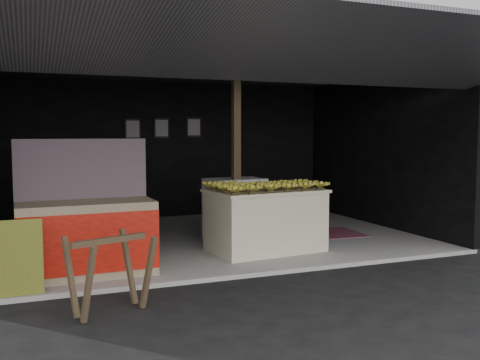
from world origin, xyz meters
name	(u,v)px	position (x,y,z in m)	size (l,w,h in m)	color
ground	(268,276)	(0.00, 0.00, 0.00)	(80.00, 80.00, 0.00)	black
concrete_slab	(207,238)	(0.00, 2.50, 0.03)	(7.00, 5.00, 0.06)	gray
shophouse	(201,117)	(0.00, 2.82, 2.10)	(7.40, 7.29, 3.02)	black
banana_table	(265,220)	(0.47, 1.12, 0.53)	(1.77, 1.19, 0.93)	white
banana_pile	(266,183)	(0.47, 1.12, 1.08)	(1.55, 0.93, 0.18)	gold
white_crate	(235,209)	(0.33, 2.05, 0.57)	(0.98, 0.71, 1.02)	white
neighbor_stall	(87,235)	(-2.17, 0.69, 0.57)	(1.66, 0.78, 1.69)	#998466
green_signboard	(16,258)	(-2.97, 0.10, 0.47)	(0.55, 0.04, 0.83)	black
sawhorse	(110,266)	(-2.09, -0.73, 0.50)	(0.89, 0.89, 0.79)	brown
water_barrel	(314,224)	(1.52, 1.50, 0.34)	(0.38, 0.38, 0.56)	navy
plastic_chair	(304,205)	(1.75, 2.28, 0.55)	(0.49, 0.49, 0.84)	#0C0935
magenta_rug	(318,234)	(1.87, 1.98, 0.07)	(1.50, 1.00, 0.01)	maroon
picture_frames	(163,128)	(-0.17, 4.89, 1.93)	(1.62, 0.04, 0.46)	black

